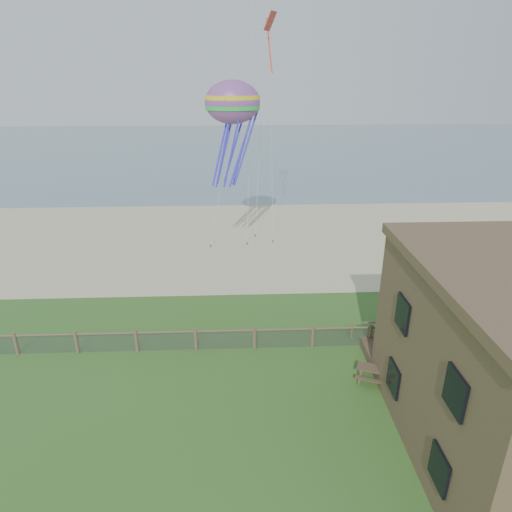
# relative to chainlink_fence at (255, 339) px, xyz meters

# --- Properties ---
(ground) EXTENTS (160.00, 160.00, 0.00)m
(ground) POSITION_rel_chainlink_fence_xyz_m (0.00, -6.00, -0.55)
(ground) COLOR #385D1F
(ground) RESTS_ON ground
(sand_beach) EXTENTS (72.00, 20.00, 0.02)m
(sand_beach) POSITION_rel_chainlink_fence_xyz_m (0.00, 16.00, -0.55)
(sand_beach) COLOR #C0B28B
(sand_beach) RESTS_ON ground
(ocean) EXTENTS (160.00, 68.00, 0.02)m
(ocean) POSITION_rel_chainlink_fence_xyz_m (0.00, 60.00, -0.55)
(ocean) COLOR slate
(ocean) RESTS_ON ground
(chainlink_fence) EXTENTS (36.20, 0.20, 1.25)m
(chainlink_fence) POSITION_rel_chainlink_fence_xyz_m (0.00, 0.00, 0.00)
(chainlink_fence) COLOR #4C362B
(chainlink_fence) RESTS_ON ground
(motel_deck) EXTENTS (15.00, 2.00, 0.50)m
(motel_deck) POSITION_rel_chainlink_fence_xyz_m (13.00, -1.00, -0.30)
(motel_deck) COLOR brown
(motel_deck) RESTS_ON ground
(picnic_table) EXTENTS (1.98, 1.78, 0.69)m
(picnic_table) POSITION_rel_chainlink_fence_xyz_m (5.41, -2.92, -0.21)
(picnic_table) COLOR brown
(picnic_table) RESTS_ON ground
(octopus_kite) EXTENTS (3.81, 2.86, 7.38)m
(octopus_kite) POSITION_rel_chainlink_fence_xyz_m (-0.97, 11.34, 8.85)
(octopus_kite) COLOR red
(kite_red) EXTENTS (2.17, 1.86, 2.88)m
(kite_red) POSITION_rel_chainlink_fence_xyz_m (1.42, 11.15, 14.61)
(kite_red) COLOR red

